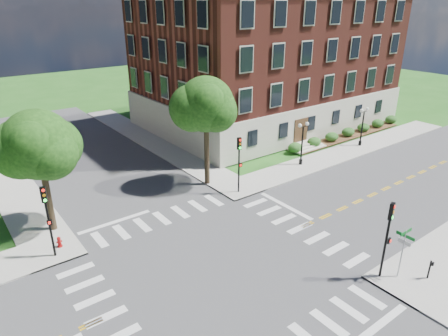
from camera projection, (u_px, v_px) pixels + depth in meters
ground at (219, 265)px, 24.52m from camera, size 160.00×160.00×0.00m
road_ew at (219, 265)px, 24.52m from camera, size 90.00×12.00×0.01m
road_ns at (219, 265)px, 24.52m from camera, size 12.00×90.00×0.01m
sidewalk_ne at (248, 146)px, 44.35m from camera, size 34.00×34.00×0.12m
crosswalk_east at (300, 228)px, 28.52m from camera, size 2.20×10.20×0.02m
stop_bar_east at (286, 206)px, 31.62m from camera, size 0.40×5.50×0.00m
main_building at (268, 57)px, 50.80m from camera, size 30.60×22.40×16.50m
shrub_row at (347, 137)px, 47.47m from camera, size 18.00×2.00×1.30m
tree_c at (38, 145)px, 25.83m from camera, size 4.65×4.65×8.64m
tree_d at (206, 105)px, 32.63m from camera, size 4.62×4.62×9.39m
traffic_signal_se at (388, 231)px, 22.23m from camera, size 0.37×0.43×4.80m
traffic_signal_ne at (239, 158)px, 32.52m from camera, size 0.36×0.41×4.80m
traffic_signal_nw at (47, 213)px, 24.09m from camera, size 0.38×0.45×4.80m
twin_lamp_west at (302, 141)px, 38.46m from camera, size 1.36×0.36×4.23m
twin_lamp_east at (363, 124)px, 43.61m from camera, size 1.36×0.36×4.23m
street_sign_pole at (404, 244)px, 22.55m from camera, size 1.10×1.10×3.10m
push_button_post at (430, 269)px, 22.95m from camera, size 0.14×0.21×1.20m
fire_hydrant at (59, 242)px, 26.05m from camera, size 0.35×0.35×0.75m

